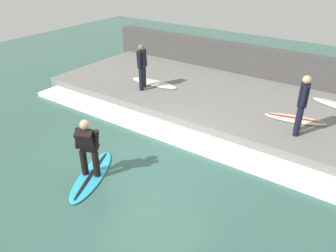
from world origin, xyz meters
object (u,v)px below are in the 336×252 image
Objects in this scene: surfboard_riding at (92,175)px; surfer_waiting_near at (142,64)px; surfer_riding at (88,146)px; surfer_waiting_far at (302,102)px; surfboard_waiting_far at (295,119)px; surfboard_waiting_near at (154,83)px.

surfer_waiting_near is at bearing 23.66° from surfboard_riding.
surfer_riding is 5.27m from surfer_waiting_far.
surfer_waiting_near is at bearing 97.07° from surfboard_waiting_far.
surfer_riding is 0.81× the size of surfboard_waiting_far.
surfboard_waiting_near is 1.20× the size of surfer_waiting_far.
surfer_waiting_far is at bearing -39.88° from surfer_riding.
surfboard_riding is 5.70m from surfboard_waiting_far.
surfboard_waiting_near is at bearing 20.64° from surfer_riding.
surfboard_riding is 5.39m from surfer_waiting_far.
surfboard_riding is 1.34× the size of surfer_waiting_near.
surfboard_waiting_far is at bearing -82.93° from surfer_waiting_near.
surfer_waiting_near is 0.81× the size of surfboard_waiting_near.
surfboard_waiting_near is at bearing 90.45° from surfboard_waiting_far.
surfboard_waiting_near is at bearing 20.64° from surfboard_riding.
surfer_waiting_near reaches higher than surfer_riding.
surfboard_riding is at bearing -156.34° from surfer_waiting_near.
surfboard_riding is 1.46× the size of surfer_riding.
surfer_riding is at bearing 140.12° from surfer_waiting_far.
surfboard_waiting_near is (0.57, -0.04, -0.82)m from surfer_waiting_near.
surfboard_waiting_far is (4.75, -3.13, -0.43)m from surfer_riding.
surfer_riding is at bearing 146.65° from surfboard_waiting_far.
surfer_waiting_near is at bearing 23.66° from surfer_riding.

